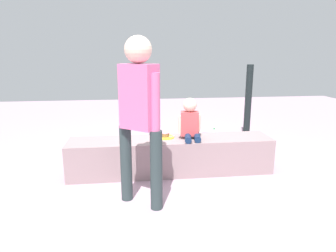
{
  "coord_description": "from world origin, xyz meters",
  "views": [
    {
      "loc": [
        -0.47,
        -3.44,
        1.42
      ],
      "look_at": [
        -0.08,
        -0.38,
        0.67
      ],
      "focal_mm": 32.52,
      "sensor_mm": 36.0,
      "label": 1
    }
  ],
  "objects": [
    {
      "name": "handbag_black_leather",
      "position": [
        -0.13,
        0.62,
        0.13
      ],
      "size": [
        0.31,
        0.11,
        0.36
      ],
      "color": "black",
      "rests_on": "ground_plane"
    },
    {
      "name": "adult_standing",
      "position": [
        -0.39,
        -0.76,
        0.94
      ],
      "size": [
        0.38,
        0.35,
        1.56
      ],
      "color": "#293738",
      "rests_on": "ground_plane"
    },
    {
      "name": "water_bottle_near_gift",
      "position": [
        0.9,
        1.31,
        0.09
      ],
      "size": [
        0.06,
        0.06,
        0.2
      ],
      "color": "silver",
      "rests_on": "ground_plane"
    },
    {
      "name": "child_seated",
      "position": [
        0.23,
        -0.01,
        0.63
      ],
      "size": [
        0.28,
        0.33,
        0.48
      ],
      "color": "#132849",
      "rests_on": "concrete_ledge"
    },
    {
      "name": "ground_plane",
      "position": [
        0.0,
        0.0,
        0.0
      ],
      "size": [
        12.0,
        12.0,
        0.0
      ],
      "primitive_type": "plane",
      "color": "#AC8D9F"
    },
    {
      "name": "concrete_ledge",
      "position": [
        0.0,
        0.0,
        0.21
      ],
      "size": [
        2.41,
        0.47,
        0.42
      ],
      "primitive_type": "cube",
      "color": "gray",
      "rests_on": "ground_plane"
    },
    {
      "name": "cake_plate",
      "position": [
        -0.06,
        0.06,
        0.44
      ],
      "size": [
        0.22,
        0.22,
        0.07
      ],
      "color": "yellow",
      "rests_on": "concrete_ledge"
    },
    {
      "name": "cake_box_white",
      "position": [
        0.57,
        1.19,
        0.06
      ],
      "size": [
        0.35,
        0.32,
        0.13
      ],
      "primitive_type": "cube",
      "rotation": [
        0.0,
        0.0,
        0.11
      ],
      "color": "white",
      "rests_on": "ground_plane"
    },
    {
      "name": "railing_post",
      "position": [
        1.48,
        1.37,
        0.47
      ],
      "size": [
        0.36,
        0.36,
        1.23
      ],
      "color": "black",
      "rests_on": "ground_plane"
    },
    {
      "name": "party_cup_red",
      "position": [
        0.87,
        0.39,
        0.05
      ],
      "size": [
        0.08,
        0.08,
        0.09
      ],
      "primitive_type": "cylinder",
      "color": "red",
      "rests_on": "ground_plane"
    },
    {
      "name": "gift_bag",
      "position": [
        0.47,
        0.55,
        0.17
      ],
      "size": [
        0.25,
        0.09,
        0.37
      ],
      "color": "#B259BF",
      "rests_on": "ground_plane"
    }
  ]
}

